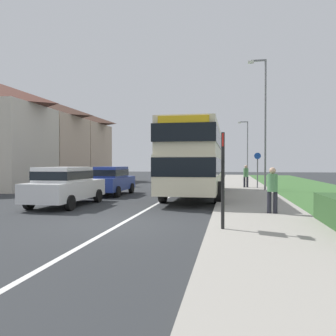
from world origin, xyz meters
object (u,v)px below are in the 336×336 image
(pedestrian_walking_away, at_px, (246,175))
(street_lamp_mid, at_px, (264,117))
(pedestrian_at_stop, at_px, (272,188))
(cycle_route_sign, at_px, (257,169))
(parked_car_white, at_px, (65,184))
(street_lamp_far, at_px, (246,145))
(bus_stop_sign, at_px, (223,174))
(double_decker_bus, at_px, (196,157))
(parked_car_blue, at_px, (110,179))

(pedestrian_walking_away, relative_size, street_lamp_mid, 0.20)
(street_lamp_mid, bearing_deg, pedestrian_at_stop, -93.92)
(pedestrian_at_stop, relative_size, cycle_route_sign, 0.66)
(parked_car_white, relative_size, street_lamp_far, 0.67)
(cycle_route_sign, bearing_deg, bus_stop_sign, -97.85)
(double_decker_bus, relative_size, pedestrian_at_stop, 6.25)
(parked_car_blue, distance_m, pedestrian_walking_away, 9.77)
(pedestrian_walking_away, bearing_deg, bus_stop_sign, -94.86)
(parked_car_blue, distance_m, street_lamp_far, 23.56)
(double_decker_bus, height_order, street_lamp_mid, street_lamp_mid)
(pedestrian_walking_away, bearing_deg, double_decker_bus, -115.70)
(pedestrian_at_stop, bearing_deg, pedestrian_walking_away, 91.38)
(parked_car_blue, relative_size, street_lamp_mid, 0.49)
(pedestrian_walking_away, distance_m, bus_stop_sign, 15.30)
(pedestrian_at_stop, bearing_deg, cycle_route_sign, 87.82)
(double_decker_bus, relative_size, parked_car_blue, 2.55)
(parked_car_blue, relative_size, pedestrian_walking_away, 2.45)
(parked_car_blue, bearing_deg, pedestrian_walking_away, 37.30)
(cycle_route_sign, height_order, street_lamp_mid, street_lamp_mid)
(pedestrian_at_stop, xyz_separation_m, bus_stop_sign, (-1.59, -3.01, 0.56))
(bus_stop_sign, xyz_separation_m, street_lamp_mid, (2.29, 13.18, 3.19))
(bus_stop_sign, distance_m, street_lamp_far, 31.22)
(double_decker_bus, bearing_deg, cycle_route_sign, 56.88)
(pedestrian_walking_away, bearing_deg, street_lamp_far, 87.12)
(bus_stop_sign, height_order, cycle_route_sign, bus_stop_sign)
(parked_car_white, bearing_deg, street_lamp_far, 71.82)
(double_decker_bus, height_order, street_lamp_far, street_lamp_far)
(bus_stop_sign, relative_size, cycle_route_sign, 1.03)
(bus_stop_sign, distance_m, cycle_route_sign, 14.94)
(parked_car_blue, relative_size, bus_stop_sign, 1.57)
(parked_car_blue, height_order, street_lamp_far, street_lamp_far)
(cycle_route_sign, bearing_deg, double_decker_bus, -123.12)
(parked_car_blue, height_order, bus_stop_sign, bus_stop_sign)
(pedestrian_at_stop, relative_size, pedestrian_walking_away, 1.00)
(bus_stop_sign, height_order, street_lamp_mid, street_lamp_mid)
(parked_car_blue, bearing_deg, parked_car_white, -92.15)
(street_lamp_mid, bearing_deg, pedestrian_walking_away, 115.81)
(parked_car_white, height_order, street_lamp_mid, street_lamp_mid)
(bus_stop_sign, relative_size, street_lamp_mid, 0.31)
(pedestrian_walking_away, distance_m, street_lamp_mid, 4.39)
(pedestrian_at_stop, height_order, cycle_route_sign, cycle_route_sign)
(parked_car_white, xyz_separation_m, pedestrian_walking_away, (7.95, 10.82, 0.07))
(pedestrian_at_stop, xyz_separation_m, cycle_route_sign, (0.45, 11.79, 0.45))
(double_decker_bus, bearing_deg, street_lamp_far, 80.42)
(street_lamp_mid, bearing_deg, parked_car_white, -135.59)
(double_decker_bus, height_order, pedestrian_at_stop, double_decker_bus)
(parked_car_white, height_order, cycle_route_sign, cycle_route_sign)
(parked_car_blue, bearing_deg, street_lamp_far, 68.50)
(parked_car_blue, bearing_deg, street_lamp_mid, 23.81)
(parked_car_blue, bearing_deg, double_decker_bus, -0.94)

